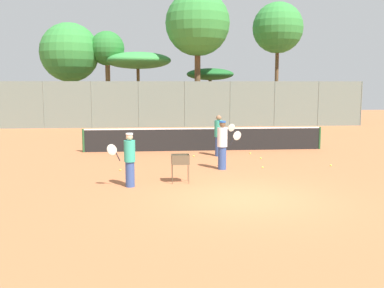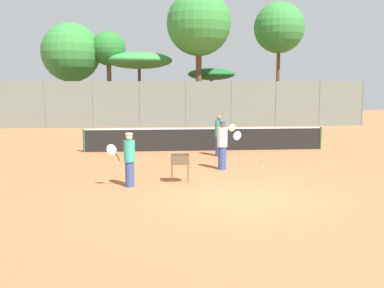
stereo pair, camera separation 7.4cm
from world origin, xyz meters
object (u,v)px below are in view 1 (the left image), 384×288
Objects in this scene: player_red_cap at (129,159)px; player_yellow_shirt at (219,135)px; ball_cart at (180,161)px; parked_car at (270,113)px; player_white_outfit at (222,144)px; tennis_net at (204,139)px.

player_red_cap is 0.92× the size of player_yellow_shirt.
player_red_cap is 1.64m from ball_cart.
player_yellow_shirt reaches higher than player_red_cap.
player_yellow_shirt is 19.11m from parked_car.
player_red_cap is at bearing -143.33° from player_white_outfit.
player_yellow_shirt is (0.42, -1.66, 0.35)m from tennis_net.
player_red_cap reaches higher than parked_car.
player_yellow_shirt reaches higher than parked_car.
parked_car is at bearing 65.14° from tennis_net.
tennis_net is 6.32× the size of player_white_outfit.
parked_car is at bearing 68.40° from ball_cart.
ball_cart is 24.56m from parked_car.
player_yellow_shirt is at bearing 68.44° from ball_cart.
player_yellow_shirt is at bearing -130.98° from player_red_cap.
parked_car is at bearing 81.26° from player_yellow_shirt.
player_red_cap is at bearing -163.60° from ball_cart.
parked_car is (7.04, 17.77, -0.25)m from player_yellow_shirt.
player_white_outfit is 2.66m from ball_cart.
player_white_outfit reaches higher than tennis_net.
ball_cart is at bearing -111.60° from parked_car.
parked_car is (7.46, 16.11, 0.10)m from tennis_net.
player_red_cap is at bearing -114.49° from parked_car.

